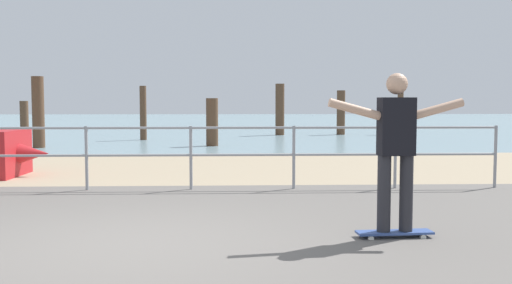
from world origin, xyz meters
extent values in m
cube|color=#605B56|center=(0.00, -1.00, 0.00)|extent=(24.00, 10.00, 0.04)
cube|color=tan|center=(0.00, 7.00, 0.00)|extent=(24.00, 6.00, 0.04)
cube|color=#75939E|center=(0.00, 35.00, 0.00)|extent=(72.00, 50.00, 0.04)
cylinder|color=gray|center=(-1.28, 3.60, 0.53)|extent=(0.05, 0.05, 1.05)
cylinder|color=gray|center=(0.39, 3.60, 0.53)|extent=(0.05, 0.05, 1.05)
cylinder|color=gray|center=(2.06, 3.60, 0.53)|extent=(0.05, 0.05, 1.05)
cylinder|color=gray|center=(3.74, 3.60, 0.53)|extent=(0.05, 0.05, 1.05)
cylinder|color=gray|center=(5.41, 3.60, 0.53)|extent=(0.05, 0.05, 1.05)
cylinder|color=gray|center=(-1.28, 3.60, 1.02)|extent=(13.38, 0.04, 0.04)
cylinder|color=gray|center=(-1.28, 3.60, 0.58)|extent=(13.38, 0.04, 0.04)
cone|color=#B21E23|center=(-3.01, 5.42, 0.45)|extent=(1.10, 0.77, 0.77)
cube|color=#334C8C|center=(2.77, 0.20, 0.07)|extent=(0.81, 0.26, 0.02)
cylinder|color=silver|center=(3.04, 0.30, 0.03)|extent=(0.06, 0.03, 0.06)
cylinder|color=silver|center=(3.05, 0.14, 0.03)|extent=(0.06, 0.03, 0.06)
cylinder|color=silver|center=(2.48, 0.26, 0.03)|extent=(0.06, 0.03, 0.06)
cylinder|color=silver|center=(2.49, 0.10, 0.03)|extent=(0.06, 0.03, 0.06)
cylinder|color=#26262B|center=(2.89, 0.21, 0.48)|extent=(0.14, 0.14, 0.80)
cylinder|color=#26262B|center=(2.65, 0.19, 0.48)|extent=(0.14, 0.14, 0.80)
cube|color=black|center=(2.77, 0.20, 1.18)|extent=(0.37, 0.23, 0.60)
sphere|color=tan|center=(2.77, 0.20, 1.62)|extent=(0.22, 0.22, 0.22)
cylinder|color=tan|center=(3.21, 0.23, 1.36)|extent=(0.56, 0.13, 0.23)
cylinder|color=tan|center=(2.32, 0.17, 1.36)|extent=(0.56, 0.13, 0.23)
cylinder|color=#513826|center=(-7.62, 18.54, 0.74)|extent=(0.34, 0.34, 1.47)
cylinder|color=#513826|center=(-4.95, 12.30, 1.11)|extent=(0.37, 0.37, 2.22)
cylinder|color=#513826|center=(-2.28, 15.82, 1.01)|extent=(0.25, 0.25, 2.03)
cylinder|color=#513826|center=(0.39, 12.82, 0.78)|extent=(0.39, 0.39, 1.55)
cylinder|color=#513826|center=(3.07, 18.76, 1.10)|extent=(0.38, 0.38, 2.21)
cylinder|color=#513826|center=(5.74, 19.00, 0.96)|extent=(0.36, 0.36, 1.93)
cylinder|color=#513826|center=(8.41, 19.23, 1.17)|extent=(0.26, 0.26, 2.35)
camera|label=1|loc=(1.08, -5.67, 1.44)|focal=40.26mm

